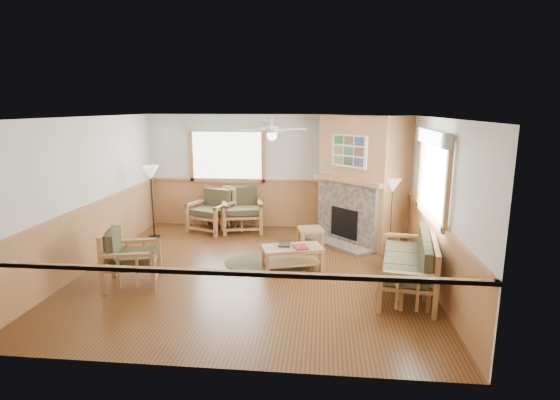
# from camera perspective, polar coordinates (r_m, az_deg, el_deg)

# --- Properties ---
(floor) EXTENTS (6.00, 6.00, 0.01)m
(floor) POSITION_cam_1_polar(r_m,az_deg,el_deg) (7.92, -3.43, -9.20)
(floor) COLOR brown
(floor) RESTS_ON ground
(ceiling) EXTENTS (6.00, 6.00, 0.01)m
(ceiling) POSITION_cam_1_polar(r_m,az_deg,el_deg) (7.38, -3.70, 10.76)
(ceiling) COLOR white
(ceiling) RESTS_ON floor
(wall_back) EXTENTS (6.00, 0.02, 2.70)m
(wall_back) POSITION_cam_1_polar(r_m,az_deg,el_deg) (10.46, -0.92, 3.73)
(wall_back) COLOR silver
(wall_back) RESTS_ON floor
(wall_front) EXTENTS (6.00, 0.02, 2.70)m
(wall_front) POSITION_cam_1_polar(r_m,az_deg,el_deg) (4.70, -9.49, -6.90)
(wall_front) COLOR silver
(wall_front) RESTS_ON floor
(wall_left) EXTENTS (0.02, 6.00, 2.70)m
(wall_left) POSITION_cam_1_polar(r_m,az_deg,el_deg) (8.54, -23.84, 0.81)
(wall_left) COLOR silver
(wall_left) RESTS_ON floor
(wall_right) EXTENTS (0.02, 6.00, 2.70)m
(wall_right) POSITION_cam_1_polar(r_m,az_deg,el_deg) (7.65, 19.20, -0.03)
(wall_right) COLOR silver
(wall_right) RESTS_ON floor
(wainscot) EXTENTS (6.00, 6.00, 1.10)m
(wainscot) POSITION_cam_1_polar(r_m,az_deg,el_deg) (7.74, -3.49, -5.37)
(wainscot) COLOR #B07948
(wainscot) RESTS_ON floor
(fireplace) EXTENTS (3.11, 3.11, 2.70)m
(fireplace) POSITION_cam_1_polar(r_m,az_deg,el_deg) (9.49, 10.80, 2.66)
(fireplace) COLOR #B07948
(fireplace) RESTS_ON floor
(window_back) EXTENTS (1.90, 0.16, 1.50)m
(window_back) POSITION_cam_1_polar(r_m,az_deg,el_deg) (10.50, -7.03, 10.15)
(window_back) COLOR white
(window_back) RESTS_ON wall_back
(window_right) EXTENTS (0.16, 1.90, 1.50)m
(window_right) POSITION_cam_1_polar(r_m,az_deg,el_deg) (7.30, 19.89, 8.73)
(window_right) COLOR white
(window_right) RESTS_ON wall_right
(ceiling_fan) EXTENTS (1.59, 1.59, 0.36)m
(ceiling_fan) POSITION_cam_1_polar(r_m,az_deg,el_deg) (7.64, -1.07, 10.53)
(ceiling_fan) COLOR white
(ceiling_fan) RESTS_ON ceiling
(sofa) EXTENTS (2.10, 1.13, 0.92)m
(sofa) POSITION_cam_1_polar(r_m,az_deg,el_deg) (7.27, 16.23, -7.77)
(sofa) COLOR #A77C4E
(sofa) RESTS_ON floor
(armchair_back_left) EXTENTS (1.12, 1.12, 0.97)m
(armchair_back_left) POSITION_cam_1_polar(r_m,az_deg,el_deg) (10.35, -9.01, -1.38)
(armchair_back_left) COLOR #A77C4E
(armchair_back_left) RESTS_ON floor
(armchair_back_right) EXTENTS (1.08, 1.08, 1.01)m
(armchair_back_right) POSITION_cam_1_polar(r_m,az_deg,el_deg) (10.29, -4.96, -1.23)
(armchair_back_right) COLOR #A77C4E
(armchair_back_right) RESTS_ON floor
(armchair_left) EXTENTS (1.01, 1.01, 0.93)m
(armchair_left) POSITION_cam_1_polar(r_m,az_deg,el_deg) (7.58, -18.81, -7.03)
(armchair_left) COLOR #A77C4E
(armchair_left) RESTS_ON floor
(coffee_table) EXTENTS (1.16, 0.81, 0.42)m
(coffee_table) POSITION_cam_1_polar(r_m,az_deg,el_deg) (7.89, 1.64, -7.58)
(coffee_table) COLOR #A77C4E
(coffee_table) RESTS_ON floor
(end_table_chairs) EXTENTS (0.56, 0.55, 0.52)m
(end_table_chairs) POSITION_cam_1_polar(r_m,az_deg,el_deg) (10.39, -6.14, -2.52)
(end_table_chairs) COLOR #A77C4E
(end_table_chairs) RESTS_ON floor
(end_table_sofa) EXTENTS (0.48, 0.46, 0.50)m
(end_table_sofa) POSITION_cam_1_polar(r_m,az_deg,el_deg) (6.78, 17.06, -11.19)
(end_table_sofa) COLOR #A77C4E
(end_table_sofa) RESTS_ON floor
(footstool) EXTENTS (0.59, 0.59, 0.42)m
(footstool) POSITION_cam_1_polar(r_m,az_deg,el_deg) (9.07, 4.00, -4.97)
(footstool) COLOR #A77C4E
(footstool) RESTS_ON floor
(braided_rug) EXTENTS (2.15, 2.15, 0.01)m
(braided_rug) POSITION_cam_1_polar(r_m,az_deg,el_deg) (8.22, -1.59, -8.29)
(braided_rug) COLOR brown
(braided_rug) RESTS_ON floor
(floor_lamp_left) EXTENTS (0.47, 0.47, 1.62)m
(floor_lamp_left) POSITION_cam_1_polar(r_m,az_deg,el_deg) (10.04, -16.34, -0.24)
(floor_lamp_left) COLOR black
(floor_lamp_left) RESTS_ON floor
(floor_lamp_right) EXTENTS (0.44, 0.44, 1.50)m
(floor_lamp_right) POSITION_cam_1_polar(r_m,az_deg,el_deg) (8.93, 14.26, -2.01)
(floor_lamp_right) COLOR black
(floor_lamp_right) RESTS_ON floor
(book_red) EXTENTS (0.30, 0.35, 0.03)m
(book_red) POSITION_cam_1_polar(r_m,az_deg,el_deg) (7.76, 2.73, -6.06)
(book_red) COLOR maroon
(book_red) RESTS_ON coffee_table
(book_dark) EXTENTS (0.21, 0.27, 0.03)m
(book_dark) POSITION_cam_1_polar(r_m,az_deg,el_deg) (7.90, 0.59, -5.76)
(book_dark) COLOR black
(book_dark) RESTS_ON coffee_table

